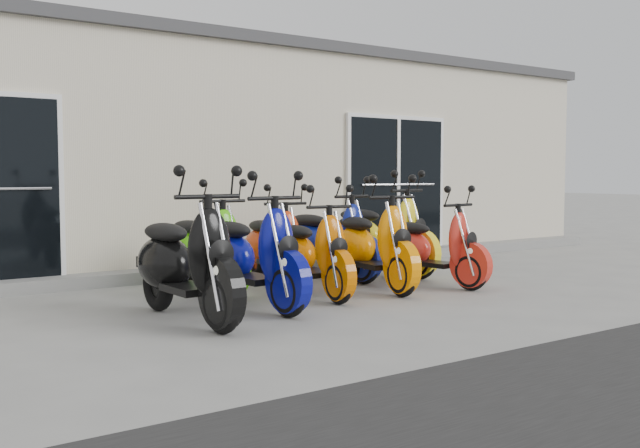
{
  "coord_description": "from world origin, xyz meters",
  "views": [
    {
      "loc": [
        -5.0,
        -6.63,
        1.36
      ],
      "look_at": [
        0.0,
        0.6,
        0.75
      ],
      "focal_mm": 40.0,
      "sensor_mm": 36.0,
      "label": 1
    }
  ],
  "objects_px": {
    "scooter_front_red": "(432,235)",
    "scooter_back_green": "(205,235)",
    "scooter_back_blue": "(329,228)",
    "scooter_front_black": "(185,244)",
    "scooter_front_blue": "(251,239)",
    "scooter_back_yellow": "(382,222)",
    "scooter_front_orange_b": "(372,232)",
    "scooter_back_red": "(273,234)",
    "scooter_front_orange_a": "(312,240)"
  },
  "relations": [
    {
      "from": "scooter_front_blue",
      "to": "scooter_front_orange_a",
      "type": "xyz_separation_m",
      "value": [
        0.89,
        0.21,
        -0.07
      ]
    },
    {
      "from": "scooter_front_orange_b",
      "to": "scooter_back_yellow",
      "type": "xyz_separation_m",
      "value": [
        0.9,
        0.91,
        0.03
      ]
    },
    {
      "from": "scooter_front_blue",
      "to": "scooter_back_blue",
      "type": "distance_m",
      "value": 2.17
    },
    {
      "from": "scooter_front_red",
      "to": "scooter_back_green",
      "type": "xyz_separation_m",
      "value": [
        -2.49,
        1.17,
        0.04
      ]
    },
    {
      "from": "scooter_front_black",
      "to": "scooter_front_blue",
      "type": "relative_size",
      "value": 1.03
    },
    {
      "from": "scooter_front_blue",
      "to": "scooter_back_blue",
      "type": "bearing_deg",
      "value": 29.09
    },
    {
      "from": "scooter_back_yellow",
      "to": "scooter_front_orange_b",
      "type": "bearing_deg",
      "value": -143.2
    },
    {
      "from": "scooter_front_red",
      "to": "scooter_back_red",
      "type": "relative_size",
      "value": 0.98
    },
    {
      "from": "scooter_front_orange_b",
      "to": "scooter_front_blue",
      "type": "bearing_deg",
      "value": -165.39
    },
    {
      "from": "scooter_front_black",
      "to": "scooter_back_green",
      "type": "xyz_separation_m",
      "value": [
        0.89,
        1.45,
        -0.07
      ]
    },
    {
      "from": "scooter_back_blue",
      "to": "scooter_front_blue",
      "type": "bearing_deg",
      "value": -155.27
    },
    {
      "from": "scooter_front_orange_b",
      "to": "scooter_back_blue",
      "type": "bearing_deg",
      "value": 94.39
    },
    {
      "from": "scooter_back_green",
      "to": "scooter_back_yellow",
      "type": "xyz_separation_m",
      "value": [
        2.59,
        -0.07,
        0.05
      ]
    },
    {
      "from": "scooter_front_orange_a",
      "to": "scooter_back_green",
      "type": "height_order",
      "value": "scooter_back_green"
    },
    {
      "from": "scooter_front_blue",
      "to": "scooter_front_orange_a",
      "type": "height_order",
      "value": "scooter_front_blue"
    },
    {
      "from": "scooter_back_red",
      "to": "scooter_front_orange_a",
      "type": "bearing_deg",
      "value": -88.22
    },
    {
      "from": "scooter_back_red",
      "to": "scooter_back_yellow",
      "type": "relative_size",
      "value": 0.88
    },
    {
      "from": "scooter_back_blue",
      "to": "scooter_front_orange_a",
      "type": "bearing_deg",
      "value": -141.95
    },
    {
      "from": "scooter_front_orange_b",
      "to": "scooter_back_yellow",
      "type": "height_order",
      "value": "scooter_back_yellow"
    },
    {
      "from": "scooter_back_green",
      "to": "scooter_back_red",
      "type": "distance_m",
      "value": 0.94
    },
    {
      "from": "scooter_front_orange_a",
      "to": "scooter_back_yellow",
      "type": "bearing_deg",
      "value": 32.37
    },
    {
      "from": "scooter_back_blue",
      "to": "scooter_front_red",
      "type": "bearing_deg",
      "value": -65.45
    },
    {
      "from": "scooter_back_red",
      "to": "scooter_front_red",
      "type": "bearing_deg",
      "value": -29.93
    },
    {
      "from": "scooter_back_red",
      "to": "scooter_back_blue",
      "type": "bearing_deg",
      "value": 3.74
    },
    {
      "from": "scooter_front_red",
      "to": "scooter_back_yellow",
      "type": "relative_size",
      "value": 0.87
    },
    {
      "from": "scooter_back_blue",
      "to": "scooter_back_yellow",
      "type": "relative_size",
      "value": 0.95
    },
    {
      "from": "scooter_front_black",
      "to": "scooter_front_red",
      "type": "relative_size",
      "value": 1.17
    },
    {
      "from": "scooter_front_red",
      "to": "scooter_back_blue",
      "type": "distance_m",
      "value": 1.37
    },
    {
      "from": "scooter_front_black",
      "to": "scooter_front_orange_a",
      "type": "relative_size",
      "value": 1.15
    },
    {
      "from": "scooter_front_orange_a",
      "to": "scooter_back_yellow",
      "type": "distance_m",
      "value": 1.99
    },
    {
      "from": "scooter_back_green",
      "to": "scooter_back_yellow",
      "type": "relative_size",
      "value": 0.93
    },
    {
      "from": "scooter_back_blue",
      "to": "scooter_back_green",
      "type": "bearing_deg",
      "value": 171.18
    },
    {
      "from": "scooter_front_black",
      "to": "scooter_back_green",
      "type": "relative_size",
      "value": 1.1
    },
    {
      "from": "scooter_front_orange_a",
      "to": "scooter_front_blue",
      "type": "bearing_deg",
      "value": -161.55
    },
    {
      "from": "scooter_front_black",
      "to": "scooter_back_blue",
      "type": "relative_size",
      "value": 1.08
    },
    {
      "from": "scooter_front_blue",
      "to": "scooter_back_yellow",
      "type": "xyz_separation_m",
      "value": [
        2.66,
        1.13,
        0.01
      ]
    },
    {
      "from": "scooter_back_green",
      "to": "scooter_front_blue",
      "type": "bearing_deg",
      "value": -96.46
    },
    {
      "from": "scooter_back_green",
      "to": "scooter_front_black",
      "type": "bearing_deg",
      "value": -124.98
    },
    {
      "from": "scooter_front_red",
      "to": "scooter_back_green",
      "type": "distance_m",
      "value": 2.75
    },
    {
      "from": "scooter_front_orange_a",
      "to": "scooter_front_red",
      "type": "relative_size",
      "value": 1.02
    },
    {
      "from": "scooter_front_orange_a",
      "to": "scooter_back_red",
      "type": "height_order",
      "value": "scooter_front_orange_a"
    },
    {
      "from": "scooter_front_red",
      "to": "scooter_back_green",
      "type": "bearing_deg",
      "value": 146.38
    },
    {
      "from": "scooter_back_green",
      "to": "scooter_back_blue",
      "type": "distance_m",
      "value": 1.75
    },
    {
      "from": "scooter_front_blue",
      "to": "scooter_front_black",
      "type": "bearing_deg",
      "value": -167.04
    },
    {
      "from": "scooter_back_red",
      "to": "scooter_back_green",
      "type": "bearing_deg",
      "value": -169.44
    },
    {
      "from": "scooter_front_orange_a",
      "to": "scooter_back_yellow",
      "type": "height_order",
      "value": "scooter_back_yellow"
    },
    {
      "from": "scooter_front_orange_a",
      "to": "scooter_back_red",
      "type": "xyz_separation_m",
      "value": [
        0.11,
        1.03,
        -0.0
      ]
    },
    {
      "from": "scooter_front_black",
      "to": "scooter_back_blue",
      "type": "bearing_deg",
      "value": 26.01
    },
    {
      "from": "scooter_front_black",
      "to": "scooter_front_orange_b",
      "type": "bearing_deg",
      "value": 7.91
    },
    {
      "from": "scooter_front_black",
      "to": "scooter_back_red",
      "type": "relative_size",
      "value": 1.15
    }
  ]
}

